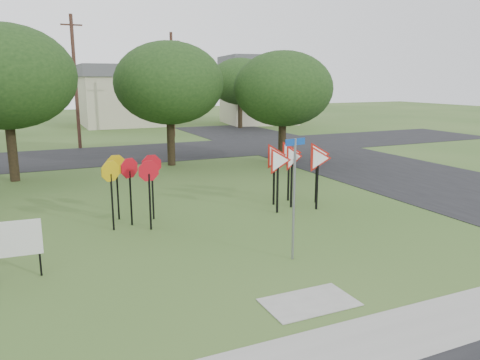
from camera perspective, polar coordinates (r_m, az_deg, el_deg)
name	(u,v)px	position (r m, az deg, el deg)	size (l,w,h in m)	color
ground	(260,264)	(12.50, 2.39, -10.19)	(140.00, 140.00, 0.00)	#34541F
sidewalk	(363,344)	(9.34, 14.76, -18.79)	(30.00, 1.60, 0.02)	gray
street_right	(371,166)	(27.05, 15.66, 1.63)	(8.00, 50.00, 0.02)	black
street_far	(120,154)	(31.11, -14.47, 3.03)	(60.00, 8.00, 0.02)	black
curb_pad	(309,302)	(10.60, 8.44, -14.54)	(2.00, 1.20, 0.02)	gray
street_name_sign	(294,192)	(12.33, 6.60, -1.48)	(0.66, 0.17, 3.27)	gray
stop_sign_cluster	(132,174)	(15.69, -13.07, 0.66)	(2.14, 1.65, 2.28)	black
yield_sign_cluster	(295,160)	(17.67, 6.70, 2.49)	(3.15, 1.72, 2.45)	black
info_board	(16,241)	(12.47, -25.66, -6.68)	(1.18, 0.12, 1.47)	black
far_pole_a	(75,82)	(34.45, -19.43, 11.26)	(1.40, 0.24, 9.00)	#4A2D22
far_pole_b	(172,84)	(39.92, -8.24, 11.48)	(1.40, 0.24, 8.50)	#4A2D22
house_mid	(122,95)	(51.17, -14.24, 10.02)	(8.40, 8.40, 6.20)	#BEB999
house_right	(258,90)	(51.82, 2.26, 10.96)	(8.30, 8.30, 7.20)	#BEB999
tree_near_left	(5,77)	(24.31, -26.77, 11.15)	(6.40, 6.40, 7.27)	black
tree_near_mid	(169,83)	(26.32, -8.64, 11.59)	(6.00, 6.00, 6.80)	black
tree_near_right	(283,89)	(26.81, 5.27, 11.01)	(5.60, 5.60, 6.33)	black
tree_far_right	(240,81)	(46.47, 0.02, 11.92)	(6.00, 6.00, 6.80)	black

